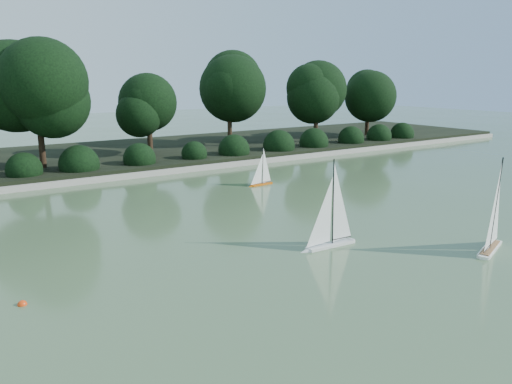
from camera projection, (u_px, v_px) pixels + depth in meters
ground at (332, 251)px, 9.59m from camera, size 80.00×80.00×0.00m
pond_coping at (151, 173)px, 16.84m from camera, size 40.00×0.35×0.18m
far_bank at (112, 156)px, 20.05m from camera, size 40.00×8.00×0.30m
tree_line at (153, 94)px, 18.90m from camera, size 26.31×3.93×4.39m
shrub_hedge at (140, 159)px, 17.48m from camera, size 29.10×1.10×1.10m
sailboat_white_a at (327, 233)px, 9.73m from camera, size 1.35×0.27×1.84m
sailboat_white_b at (492, 234)px, 9.64m from camera, size 1.39×0.68×1.94m
sailboat_orange at (260, 179)px, 15.34m from camera, size 0.94×0.23×1.28m
race_buoy at (22, 305)px, 7.32m from camera, size 0.14×0.14×0.14m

